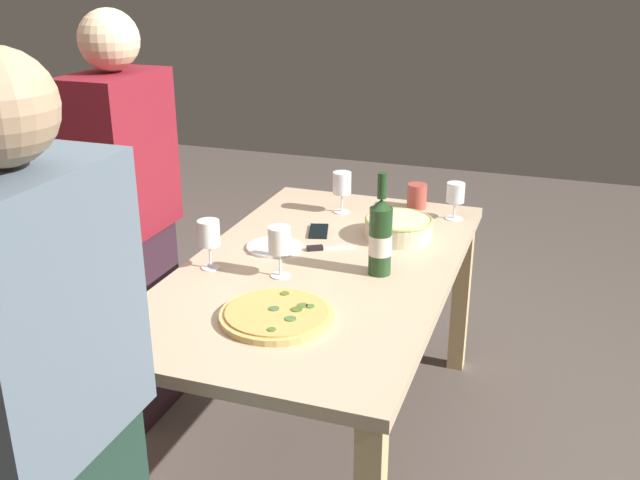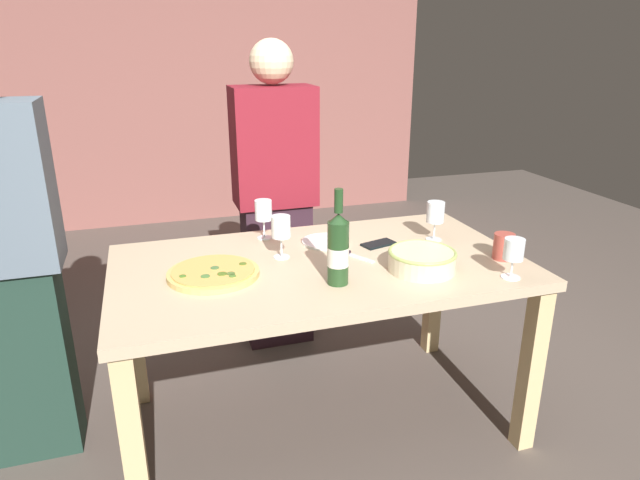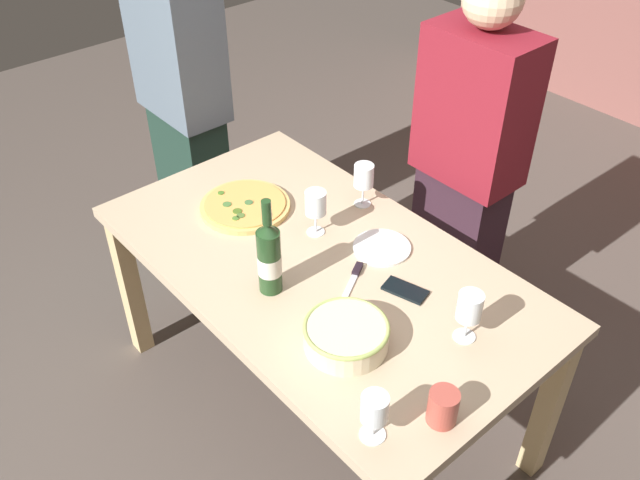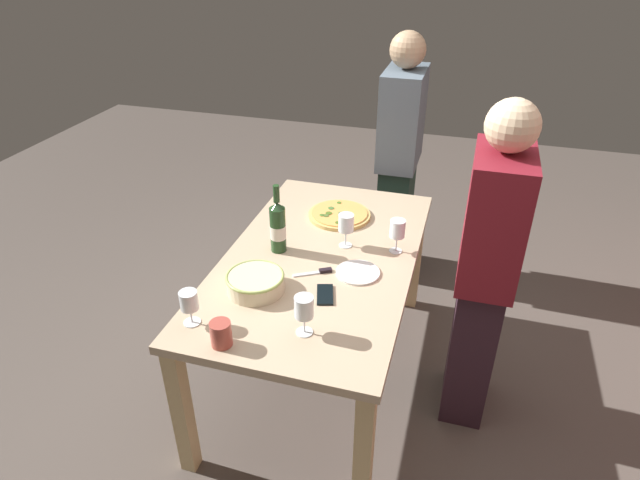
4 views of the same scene
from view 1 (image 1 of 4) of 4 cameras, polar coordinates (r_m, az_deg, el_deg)
name	(u,v)px [view 1 (image 1 of 4)]	position (r m, az deg, el deg)	size (l,w,h in m)	color
ground_plane	(320,444)	(2.90, 0.00, -15.70)	(8.00, 8.00, 0.00)	#544943
dining_table	(320,289)	(2.55, 0.00, -3.87)	(1.60, 0.90, 0.75)	tan
pizza	(277,315)	(2.15, -3.39, -5.87)	(0.34, 0.34, 0.03)	tan
serving_bowl	(399,227)	(2.76, 6.18, 1.03)	(0.26, 0.26, 0.08)	beige
wine_bottle	(381,236)	(2.41, 4.77, 0.32)	(0.08, 0.08, 0.35)	#20401F
wine_glass_near_pizza	(455,195)	(2.97, 10.56, 3.51)	(0.07, 0.07, 0.15)	white
wine_glass_by_bottle	(280,242)	(2.39, -3.18, -0.19)	(0.08, 0.08, 0.17)	white
wine_glass_far_left	(209,236)	(2.47, -8.69, 0.35)	(0.07, 0.07, 0.17)	white
wine_glass_far_right	(342,185)	(3.00, 1.74, 4.33)	(0.08, 0.08, 0.17)	white
cup_amber	(417,196)	(3.09, 7.60, 3.42)	(0.08, 0.08, 0.10)	#AC473B
side_plate	(274,247)	(2.66, -3.59, -0.54)	(0.20, 0.20, 0.01)	white
cell_phone	(319,231)	(2.81, -0.11, 0.70)	(0.07, 0.14, 0.01)	black
pizza_knife	(325,248)	(2.64, 0.36, -0.62)	(0.11, 0.17, 0.02)	silver
person_host	(129,225)	(2.83, -14.77, 1.11)	(0.41, 0.24, 1.58)	#311C27
person_guest_left	(51,434)	(1.68, -20.32, -14.09)	(0.44, 0.24, 1.61)	#1D352B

